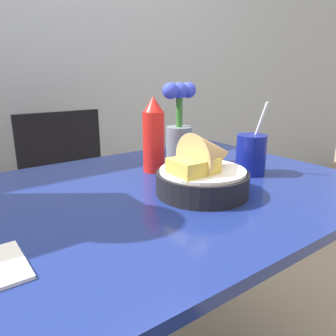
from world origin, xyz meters
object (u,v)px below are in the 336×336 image
Objects in this scene: ketchup_bottle at (154,136)px; chair_far_window at (70,190)px; drink_cup at (251,156)px; flower_vase at (179,127)px; food_basket at (205,171)px.

chair_far_window is at bearing 94.04° from ketchup_bottle.
chair_far_window is 3.86× the size of ketchup_bottle.
ketchup_bottle is 1.06× the size of drink_cup.
flower_vase is at bearing 18.55° from ketchup_bottle.
ketchup_bottle is (0.05, -0.65, 0.35)m from chair_far_window.
flower_vase is (0.14, 0.28, 0.06)m from food_basket.
flower_vase is (0.18, -0.61, 0.36)m from chair_far_window.
food_basket is 1.02× the size of ketchup_bottle.
chair_far_window is 0.94m from drink_cup.
chair_far_window is at bearing 107.22° from drink_cup.
drink_cup is at bearing -70.65° from flower_vase.
drink_cup reaches higher than chair_far_window.
chair_far_window is 3.79× the size of food_basket.
flower_vase reaches higher than ketchup_bottle.
ketchup_bottle reaches higher than drink_cup.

